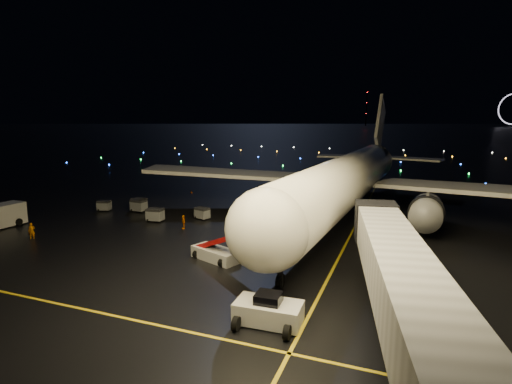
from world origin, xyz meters
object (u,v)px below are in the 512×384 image
at_px(baggage_cart_1, 155,215).
at_px(belt_loader, 215,242).
at_px(crew_c, 183,222).
at_px(baggage_cart_2, 139,204).
at_px(baggage_cart_3, 139,206).
at_px(airliner, 353,151).
at_px(crew_a, 32,231).
at_px(baggage_cart_4, 104,206).
at_px(baggage_cart_0, 202,213).
at_px(pushback_tug, 268,308).

bearing_deg(baggage_cart_1, belt_loader, -41.89).
height_order(crew_c, baggage_cart_2, baggage_cart_2).
height_order(baggage_cart_2, baggage_cart_3, baggage_cart_3).
xyz_separation_m(airliner, baggage_cart_1, (-23.42, -13.30, -8.05)).
relative_size(baggage_cart_1, baggage_cart_2, 1.01).
bearing_deg(crew_a, crew_c, -7.12).
xyz_separation_m(airliner, belt_loader, (-9.48, -23.44, -7.15)).
xyz_separation_m(airliner, crew_c, (-18.11, -15.01, -8.09)).
bearing_deg(baggage_cart_4, baggage_cart_2, 11.73).
distance_m(airliner, belt_loader, 26.28).
height_order(crew_a, crew_c, crew_a).
bearing_deg(baggage_cart_0, pushback_tug, -35.22).
bearing_deg(crew_a, airliner, -4.65).
bearing_deg(crew_c, crew_a, -91.19).
relative_size(baggage_cart_0, baggage_cart_4, 1.04).
bearing_deg(baggage_cart_1, baggage_cart_3, 139.06).
bearing_deg(baggage_cart_1, crew_a, -132.08).
bearing_deg(crew_a, pushback_tug, -57.44).
relative_size(pushback_tug, baggage_cart_4, 2.48).
distance_m(pushback_tug, baggage_cart_0, 28.92).
xyz_separation_m(baggage_cart_2, baggage_cart_4, (-4.40, -2.35, -0.11)).
bearing_deg(baggage_cart_1, baggage_cart_2, 136.03).
height_order(pushback_tug, baggage_cart_2, pushback_tug).
xyz_separation_m(pushback_tug, crew_c, (-17.31, 18.02, -0.21)).
height_order(baggage_cart_0, baggage_cart_1, baggage_cart_1).
bearing_deg(baggage_cart_2, belt_loader, -28.07).
relative_size(crew_a, crew_c, 1.10).
distance_m(baggage_cart_2, baggage_cart_4, 4.99).
distance_m(belt_loader, baggage_cart_0, 16.10).
relative_size(baggage_cart_1, baggage_cart_4, 1.16).
distance_m(baggage_cart_1, baggage_cart_4, 10.92).
relative_size(belt_loader, crew_a, 3.97).
relative_size(belt_loader, baggage_cart_1, 3.57).
distance_m(pushback_tug, crew_c, 24.99).
height_order(baggage_cart_0, baggage_cart_2, baggage_cart_2).
bearing_deg(crew_c, baggage_cart_4, -141.52).
height_order(airliner, pushback_tug, airliner).
distance_m(crew_c, baggage_cart_2, 13.28).
bearing_deg(baggage_cart_0, baggage_cart_4, -159.48).
relative_size(pushback_tug, baggage_cart_3, 2.11).
bearing_deg(baggage_cart_1, crew_c, -23.71).
bearing_deg(crew_a, baggage_cart_2, 39.79).
bearing_deg(baggage_cart_2, airliner, 24.49).
distance_m(airliner, baggage_cart_3, 31.50).
distance_m(belt_loader, crew_c, 12.10).
bearing_deg(baggage_cart_0, baggage_cart_3, -165.46).
bearing_deg(baggage_cart_4, crew_a, -97.43).
bearing_deg(airliner, baggage_cart_3, -158.24).
xyz_separation_m(crew_a, crew_c, (13.73, 9.76, -0.08)).
bearing_deg(crew_a, baggage_cart_0, 4.90).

